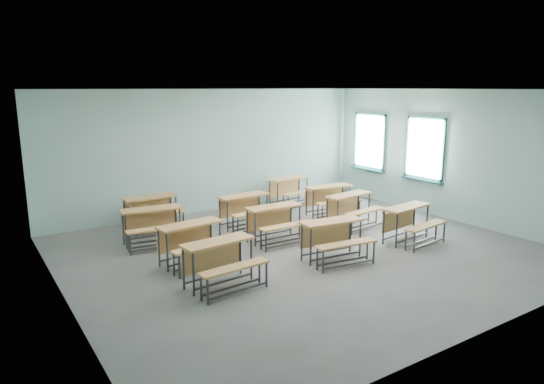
{
  "coord_description": "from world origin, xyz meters",
  "views": [
    {
      "loc": [
        -5.65,
        -7.44,
        3.24
      ],
      "look_at": [
        0.01,
        1.2,
        1.0
      ],
      "focal_mm": 32.0,
      "sensor_mm": 36.0,
      "label": 1
    }
  ],
  "objects_px": {
    "desk_unit_r1c2": "(352,205)",
    "desk_unit_r3c0": "(152,208)",
    "desk_unit_r1c1": "(277,218)",
    "desk_unit_r2c2": "(331,196)",
    "desk_unit_r0c0": "(222,257)",
    "desk_unit_r1c0": "(193,238)",
    "desk_unit_r0c1": "(335,234)",
    "desk_unit_r2c0": "(153,221)",
    "desk_unit_r3c2": "(291,187)",
    "desk_unit_r0c2": "(411,219)",
    "desk_unit_r2c1": "(247,206)"
  },
  "relations": [
    {
      "from": "desk_unit_r3c0",
      "to": "desk_unit_r0c1",
      "type": "bearing_deg",
      "value": -60.93
    },
    {
      "from": "desk_unit_r0c1",
      "to": "desk_unit_r1c2",
      "type": "distance_m",
      "value": 2.44
    },
    {
      "from": "desk_unit_r0c1",
      "to": "desk_unit_r2c1",
      "type": "xyz_separation_m",
      "value": [
        -0.27,
        2.85,
        0.0
      ]
    },
    {
      "from": "desk_unit_r1c1",
      "to": "desk_unit_r3c0",
      "type": "bearing_deg",
      "value": 129.86
    },
    {
      "from": "desk_unit_r0c0",
      "to": "desk_unit_r3c0",
      "type": "xyz_separation_m",
      "value": [
        0.19,
        3.84,
        0.0
      ]
    },
    {
      "from": "desk_unit_r3c2",
      "to": "desk_unit_r0c2",
      "type": "bearing_deg",
      "value": -94.75
    },
    {
      "from": "desk_unit_r3c2",
      "to": "desk_unit_r0c0",
      "type": "bearing_deg",
      "value": -144.62
    },
    {
      "from": "desk_unit_r2c0",
      "to": "desk_unit_r2c2",
      "type": "bearing_deg",
      "value": 4.03
    },
    {
      "from": "desk_unit_r1c2",
      "to": "desk_unit_r2c1",
      "type": "bearing_deg",
      "value": 141.93
    },
    {
      "from": "desk_unit_r0c1",
      "to": "desk_unit_r1c1",
      "type": "height_order",
      "value": "same"
    },
    {
      "from": "desk_unit_r0c0",
      "to": "desk_unit_r2c1",
      "type": "distance_m",
      "value": 3.48
    },
    {
      "from": "desk_unit_r0c0",
      "to": "desk_unit_r0c1",
      "type": "height_order",
      "value": "same"
    },
    {
      "from": "desk_unit_r0c2",
      "to": "desk_unit_r2c2",
      "type": "bearing_deg",
      "value": 82.69
    },
    {
      "from": "desk_unit_r3c0",
      "to": "desk_unit_r0c2",
      "type": "bearing_deg",
      "value": -42.6
    },
    {
      "from": "desk_unit_r0c1",
      "to": "desk_unit_r1c2",
      "type": "xyz_separation_m",
      "value": [
        1.87,
        1.56,
        0.0
      ]
    },
    {
      "from": "desk_unit_r1c0",
      "to": "desk_unit_r2c2",
      "type": "relative_size",
      "value": 1.0
    },
    {
      "from": "desk_unit_r2c0",
      "to": "desk_unit_r2c2",
      "type": "height_order",
      "value": "same"
    },
    {
      "from": "desk_unit_r0c2",
      "to": "desk_unit_r2c1",
      "type": "distance_m",
      "value": 3.71
    },
    {
      "from": "desk_unit_r2c2",
      "to": "desk_unit_r0c2",
      "type": "bearing_deg",
      "value": -83.85
    },
    {
      "from": "desk_unit_r1c1",
      "to": "desk_unit_r2c2",
      "type": "height_order",
      "value": "same"
    },
    {
      "from": "desk_unit_r2c0",
      "to": "desk_unit_r2c2",
      "type": "distance_m",
      "value": 4.64
    },
    {
      "from": "desk_unit_r0c0",
      "to": "desk_unit_r3c0",
      "type": "height_order",
      "value": "same"
    },
    {
      "from": "desk_unit_r1c2",
      "to": "desk_unit_r3c2",
      "type": "height_order",
      "value": "same"
    },
    {
      "from": "desk_unit_r1c0",
      "to": "desk_unit_r2c1",
      "type": "bearing_deg",
      "value": 31.0
    },
    {
      "from": "desk_unit_r0c2",
      "to": "desk_unit_r1c1",
      "type": "relative_size",
      "value": 1.07
    },
    {
      "from": "desk_unit_r0c1",
      "to": "desk_unit_r3c2",
      "type": "bearing_deg",
      "value": 71.4
    },
    {
      "from": "desk_unit_r1c1",
      "to": "desk_unit_r3c2",
      "type": "xyz_separation_m",
      "value": [
        2.15,
        2.47,
        0.0
      ]
    },
    {
      "from": "desk_unit_r3c0",
      "to": "desk_unit_r1c1",
      "type": "bearing_deg",
      "value": -50.94
    },
    {
      "from": "desk_unit_r0c1",
      "to": "desk_unit_r3c2",
      "type": "height_order",
      "value": "same"
    },
    {
      "from": "desk_unit_r1c1",
      "to": "desk_unit_r3c2",
      "type": "distance_m",
      "value": 3.28
    },
    {
      "from": "desk_unit_r1c0",
      "to": "desk_unit_r2c0",
      "type": "height_order",
      "value": "same"
    },
    {
      "from": "desk_unit_r1c0",
      "to": "desk_unit_r2c0",
      "type": "distance_m",
      "value": 1.54
    },
    {
      "from": "desk_unit_r2c0",
      "to": "desk_unit_r3c2",
      "type": "height_order",
      "value": "same"
    },
    {
      "from": "desk_unit_r2c2",
      "to": "desk_unit_r2c1",
      "type": "bearing_deg",
      "value": 179.75
    },
    {
      "from": "desk_unit_r1c0",
      "to": "desk_unit_r3c2",
      "type": "distance_m",
      "value": 5.03
    },
    {
      "from": "desk_unit_r0c2",
      "to": "desk_unit_r1c1",
      "type": "height_order",
      "value": "same"
    },
    {
      "from": "desk_unit_r0c1",
      "to": "desk_unit_r2c1",
      "type": "height_order",
      "value": "same"
    },
    {
      "from": "desk_unit_r0c2",
      "to": "desk_unit_r1c2",
      "type": "distance_m",
      "value": 1.59
    },
    {
      "from": "desk_unit_r2c2",
      "to": "desk_unit_r3c0",
      "type": "xyz_separation_m",
      "value": [
        -4.25,
        1.32,
        0.0
      ]
    },
    {
      "from": "desk_unit_r0c0",
      "to": "desk_unit_r1c0",
      "type": "height_order",
      "value": "same"
    },
    {
      "from": "desk_unit_r0c0",
      "to": "desk_unit_r1c2",
      "type": "xyz_separation_m",
      "value": [
        4.23,
        1.49,
        0.0
      ]
    },
    {
      "from": "desk_unit_r0c0",
      "to": "desk_unit_r3c2",
      "type": "relative_size",
      "value": 0.98
    },
    {
      "from": "desk_unit_r1c1",
      "to": "desk_unit_r2c0",
      "type": "bearing_deg",
      "value": 152.29
    },
    {
      "from": "desk_unit_r0c1",
      "to": "desk_unit_r0c2",
      "type": "distance_m",
      "value": 2.09
    },
    {
      "from": "desk_unit_r1c0",
      "to": "desk_unit_r1c1",
      "type": "relative_size",
      "value": 1.06
    },
    {
      "from": "desk_unit_r2c1",
      "to": "desk_unit_r0c0",
      "type": "bearing_deg",
      "value": -131.13
    },
    {
      "from": "desk_unit_r2c2",
      "to": "desk_unit_r3c0",
      "type": "relative_size",
      "value": 1.06
    },
    {
      "from": "desk_unit_r1c2",
      "to": "desk_unit_r3c0",
      "type": "distance_m",
      "value": 4.68
    },
    {
      "from": "desk_unit_r0c1",
      "to": "desk_unit_r2c0",
      "type": "bearing_deg",
      "value": 138.55
    },
    {
      "from": "desk_unit_r0c2",
      "to": "desk_unit_r2c2",
      "type": "relative_size",
      "value": 1.01
    }
  ]
}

